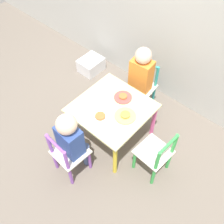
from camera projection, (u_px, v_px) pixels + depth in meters
ground_plane at (112, 135)px, 2.59m from camera, size 6.00×6.00×0.00m
kids_table at (112, 111)px, 2.30m from camera, size 0.62×0.62×0.43m
chair_purple at (68, 154)px, 2.16m from camera, size 0.28×0.28×0.51m
chair_teal at (142, 87)px, 2.65m from camera, size 0.28×0.28×0.51m
chair_green at (156, 155)px, 2.16m from camera, size 0.28×0.28×0.51m
child_front at (72, 138)px, 2.05m from camera, size 0.21×0.22×0.71m
child_back at (140, 77)px, 2.47m from camera, size 0.21×0.22×0.76m
plate_front at (100, 117)px, 2.18m from camera, size 0.19×0.19×0.03m
plate_back at (123, 97)px, 2.32m from camera, size 0.16×0.16×0.03m
plate_right at (125, 116)px, 2.19m from camera, size 0.18×0.18×0.03m
storage_bin at (91, 65)px, 3.12m from camera, size 0.23×0.27×0.16m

